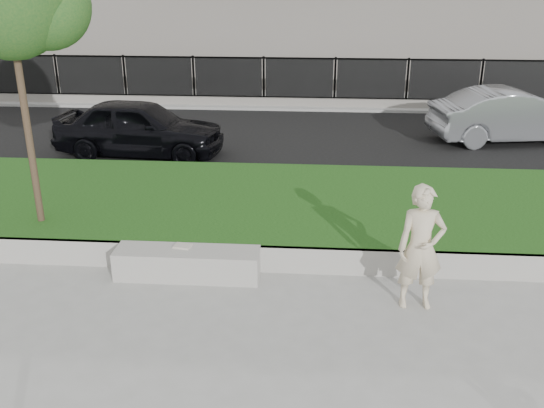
# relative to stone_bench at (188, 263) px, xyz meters

# --- Properties ---
(ground) EXTENTS (90.00, 90.00, 0.00)m
(ground) POSITION_rel_stone_bench_xyz_m (0.71, -0.80, -0.21)
(ground) COLOR gray
(ground) RESTS_ON ground
(grass_bank) EXTENTS (34.00, 4.00, 0.40)m
(grass_bank) POSITION_rel_stone_bench_xyz_m (0.71, 2.20, -0.01)
(grass_bank) COLOR #12350D
(grass_bank) RESTS_ON ground
(grass_kerb) EXTENTS (34.00, 0.08, 0.40)m
(grass_kerb) POSITION_rel_stone_bench_xyz_m (0.71, 0.24, -0.01)
(grass_kerb) COLOR gray
(grass_kerb) RESTS_ON ground
(street) EXTENTS (34.00, 7.00, 0.04)m
(street) POSITION_rel_stone_bench_xyz_m (0.71, 7.70, -0.19)
(street) COLOR black
(street) RESTS_ON ground
(far_pavement) EXTENTS (34.00, 3.00, 0.12)m
(far_pavement) POSITION_rel_stone_bench_xyz_m (0.71, 12.20, -0.15)
(far_pavement) COLOR gray
(far_pavement) RESTS_ON ground
(iron_fence) EXTENTS (32.00, 0.30, 1.50)m
(iron_fence) POSITION_rel_stone_bench_xyz_m (0.71, 11.20, 0.33)
(iron_fence) COLOR slate
(iron_fence) RESTS_ON far_pavement
(stone_bench) EXTENTS (2.05, 0.51, 0.42)m
(stone_bench) POSITION_rel_stone_bench_xyz_m (0.00, 0.00, 0.00)
(stone_bench) COLOR gray
(stone_bench) RESTS_ON ground
(man) EXTENTS (0.63, 0.43, 1.66)m
(man) POSITION_rel_stone_bench_xyz_m (3.14, -0.55, 0.62)
(man) COLOR beige
(man) RESTS_ON ground
(book) EXTENTS (0.27, 0.22, 0.03)m
(book) POSITION_rel_stone_bench_xyz_m (-0.08, 0.10, 0.22)
(book) COLOR beige
(book) RESTS_ON stone_bench
(car_dark) EXTENTS (3.99, 1.87, 1.32)m
(car_dark) POSITION_rel_stone_bench_xyz_m (-2.29, 5.77, 0.49)
(car_dark) COLOR black
(car_dark) RESTS_ON street
(car_silver) EXTENTS (4.21, 2.08, 1.33)m
(car_silver) POSITION_rel_stone_bench_xyz_m (6.67, 7.66, 0.49)
(car_silver) COLOR gray
(car_silver) RESTS_ON street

